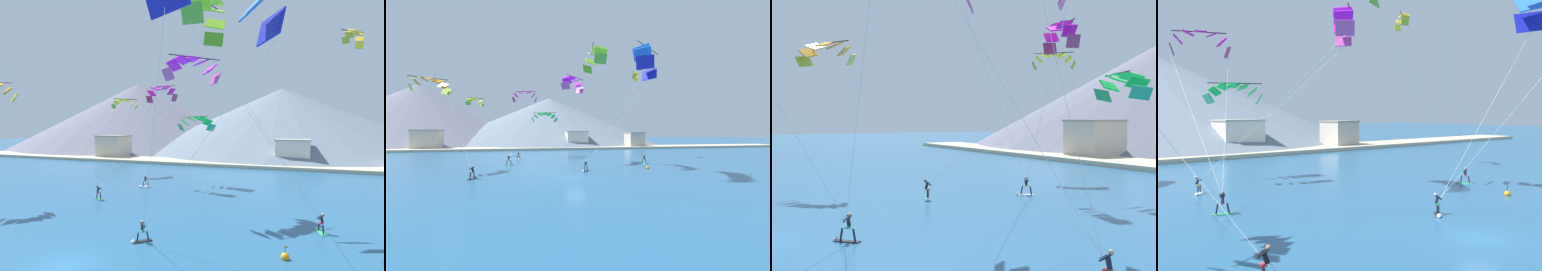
{
  "view_description": "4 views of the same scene",
  "coord_description": "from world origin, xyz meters",
  "views": [
    {
      "loc": [
        14.32,
        -14.87,
        8.85
      ],
      "look_at": [
        3.42,
        13.99,
        8.02
      ],
      "focal_mm": 28.0,
      "sensor_mm": 36.0,
      "label": 1
    },
    {
      "loc": [
        -6.46,
        -32.76,
        6.17
      ],
      "look_at": [
        2.75,
        11.66,
        5.36
      ],
      "focal_mm": 24.0,
      "sensor_mm": 36.0,
      "label": 2
    },
    {
      "loc": [
        31.67,
        -2.53,
        6.88
      ],
      "look_at": [
        -3.9,
        15.87,
        5.55
      ],
      "focal_mm": 50.0,
      "sensor_mm": 36.0,
      "label": 3
    },
    {
      "loc": [
        -21.74,
        -14.25,
        7.44
      ],
      "look_at": [
        1.08,
        13.35,
        5.48
      ],
      "focal_mm": 40.0,
      "sensor_mm": 36.0,
      "label": 4
    }
  ],
  "objects": [
    {
      "name": "shore_building_harbour_front",
      "position": [
        33.09,
        55.57,
        2.86
      ],
      "size": [
        5.78,
        6.53,
        5.69
      ],
      "color": "#B7AD9E",
      "rests_on": "ground"
    },
    {
      "name": "parafoil_kite_far_left",
      "position": [
        -20.3,
        9.37,
        13.22
      ],
      "size": [
        9.86,
        9.97,
        12.91
      ],
      "color": "#AEC53A"
    },
    {
      "name": "parafoil_kite_near_lead",
      "position": [
        2.57,
        16.23,
        15.44
      ],
      "size": [
        13.03,
        11.06,
        15.22
      ],
      "color": "#C8489A"
    },
    {
      "name": "parafoil_kite_near_trail",
      "position": [
        -6.49,
        26.68,
        14.21
      ],
      "size": [
        5.64,
        12.65,
        13.89
      ],
      "color": "#9F3363"
    },
    {
      "name": "parafoil_kite_distant_mid_solo",
      "position": [
        -1.8,
        29.66,
        9.71
      ],
      "size": [
        6.4,
        3.0,
        2.38
      ],
      "color": "#28A26D"
    },
    {
      "name": "mountain_peak_west_ridge",
      "position": [
        -56.87,
        104.83,
        14.39
      ],
      "size": [
        105.92,
        105.92,
        28.78
      ],
      "color": "slate",
      "rests_on": "ground"
    },
    {
      "name": "race_marker_buoy",
      "position": [
        13.16,
        5.9,
        0.16
      ],
      "size": [
        0.56,
        0.56,
        1.02
      ],
      "color": "orange",
      "rests_on": "ground"
    },
    {
      "name": "kitesurfer_far_left",
      "position": [
        -12.99,
        2.22,
        0.57
      ],
      "size": [
        1.12,
        1.74,
        1.82
      ],
      "color": "black",
      "rests_on": "ground"
    },
    {
      "name": "shore_building_quay_east",
      "position": [
        11.79,
        58.0,
        3.08
      ],
      "size": [
        7.75,
        6.64,
        6.13
      ],
      "color": "silver",
      "rests_on": "ground"
    },
    {
      "name": "kitesurfer_near_trail",
      "position": [
        -9.16,
        15.17,
        0.57
      ],
      "size": [
        1.77,
        0.98,
        1.82
      ],
      "color": "#33B266",
      "rests_on": "ground"
    },
    {
      "name": "shore_building_promenade_mid",
      "position": [
        -37.11,
        57.49,
        3.3
      ],
      "size": [
        8.17,
        7.18,
        6.59
      ],
      "color": "beige",
      "rests_on": "ground"
    },
    {
      "name": "kitesurfer_mid_center",
      "position": [
        2.47,
        5.1,
        0.48
      ],
      "size": [
        1.5,
        1.53,
        1.69
      ],
      "color": "black",
      "rests_on": "ground"
    },
    {
      "name": "shoreline_strip",
      "position": [
        0.0,
        54.07,
        0.35
      ],
      "size": [
        180.0,
        10.0,
        0.7
      ],
      "primitive_type": "cube",
      "color": "#BCAD8E",
      "rests_on": "ground"
    },
    {
      "name": "parafoil_kite_far_right",
      "position": [
        5.92,
        11.61,
        19.31
      ],
      "size": [
        11.13,
        8.67,
        19.47
      ],
      "color": "#5FAC2F"
    },
    {
      "name": "kitesurfer_near_lead",
      "position": [
        -7.95,
        23.99,
        0.53
      ],
      "size": [
        1.3,
        1.67,
        1.75
      ],
      "color": "white",
      "rests_on": "ground"
    },
    {
      "name": "parafoil_kite_distant_low_drift",
      "position": [
        -18.6,
        35.17,
        13.66
      ],
      "size": [
        4.1,
        4.79,
        2.01
      ],
      "color": "#6DAB24"
    },
    {
      "name": "kitesurfer_far_right",
      "position": [
        15.6,
        12.35,
        0.53
      ],
      "size": [
        1.02,
        1.76,
        1.77
      ],
      "color": "#33B266",
      "rests_on": "ground"
    },
    {
      "name": "parafoil_kite_distant_high_outer",
      "position": [
        19.68,
        25.01,
        19.54
      ],
      "size": [
        2.86,
        3.9,
        1.89
      ],
      "color": "#99AD26"
    },
    {
      "name": "parafoil_kite_mid_center",
      "position": [
        10.0,
        0.77,
        16.22
      ],
      "size": [
        10.61,
        8.36,
        16.55
      ],
      "color": "#191DA2"
    },
    {
      "name": "ground_plane",
      "position": [
        0.0,
        0.0,
        0.0
      ],
      "size": [
        400.0,
        400.0,
        0.0
      ],
      "primitive_type": "plane",
      "color": "#23567F"
    },
    {
      "name": "mountain_peak_central_summit",
      "position": [
        6.24,
        103.57,
        11.79
      ],
      "size": [
        108.71,
        108.71,
        23.59
      ],
      "color": "slate",
      "rests_on": "ground"
    }
  ]
}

